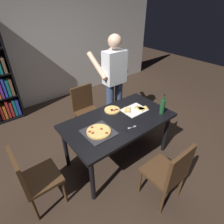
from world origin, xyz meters
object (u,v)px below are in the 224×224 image
(pepperoni_pizza_on_tray, at_px, (99,132))
(chair_near_camera, at_px, (170,172))
(chair_far_side, at_px, (86,107))
(kitchen_scissors, at_px, (127,129))
(second_pizza_plain, at_px, (112,110))
(person_serving_pizza, at_px, (114,80))
(wine_bottle, at_px, (163,106))
(chair_left_end, at_px, (32,177))
(dining_table, at_px, (118,124))

(pepperoni_pizza_on_tray, bearing_deg, chair_near_camera, -65.45)
(chair_far_side, relative_size, kitchen_scissors, 4.54)
(kitchen_scissors, xyz_separation_m, second_pizza_plain, (0.13, 0.48, 0.01))
(chair_far_side, xyz_separation_m, kitchen_scissors, (-0.05, -1.16, 0.24))
(person_serving_pizza, distance_m, wine_bottle, 0.99)
(chair_left_end, distance_m, second_pizza_plain, 1.40)
(chair_near_camera, relative_size, chair_far_side, 1.00)
(pepperoni_pizza_on_tray, distance_m, wine_bottle, 1.03)
(person_serving_pizza, bearing_deg, chair_near_camera, -106.54)
(chair_left_end, bearing_deg, person_serving_pizza, 21.78)
(chair_left_end, xyz_separation_m, second_pizza_plain, (1.35, 0.24, 0.25))
(chair_far_side, height_order, chair_left_end, same)
(second_pizza_plain, bearing_deg, dining_table, -107.96)
(dining_table, bearing_deg, person_serving_pizza, 55.49)
(dining_table, relative_size, person_serving_pizza, 0.90)
(kitchen_scissors, height_order, second_pizza_plain, second_pizza_plain)
(dining_table, xyz_separation_m, chair_near_camera, (-0.00, -0.92, -0.16))
(chair_near_camera, height_order, chair_left_end, same)
(dining_table, xyz_separation_m, kitchen_scissors, (-0.05, -0.24, 0.09))
(person_serving_pizza, height_order, wine_bottle, person_serving_pizza)
(dining_table, xyz_separation_m, pepperoni_pizza_on_tray, (-0.39, -0.07, 0.09))
(chair_left_end, bearing_deg, pepperoni_pizza_on_tray, -4.33)
(person_serving_pizza, xyz_separation_m, second_pizza_plain, (-0.40, -0.46, -0.24))
(chair_near_camera, relative_size, second_pizza_plain, 3.74)
(chair_near_camera, height_order, chair_far_side, same)
(wine_bottle, distance_m, second_pizza_plain, 0.75)
(chair_left_end, height_order, kitchen_scissors, chair_left_end)
(dining_table, height_order, chair_left_end, chair_left_end)
(chair_left_end, bearing_deg, wine_bottle, -8.29)
(person_serving_pizza, bearing_deg, chair_far_side, 155.43)
(chair_left_end, bearing_deg, chair_near_camera, -35.90)
(pepperoni_pizza_on_tray, relative_size, second_pizza_plain, 1.56)
(chair_near_camera, height_order, pepperoni_pizza_on_tray, chair_near_camera)
(kitchen_scissors, bearing_deg, person_serving_pizza, 60.38)
(chair_left_end, relative_size, kitchen_scissors, 4.54)
(chair_far_side, relative_size, chair_left_end, 1.00)
(chair_near_camera, distance_m, chair_far_side, 1.84)
(chair_left_end, distance_m, wine_bottle, 1.93)
(chair_near_camera, relative_size, person_serving_pizza, 0.51)
(person_serving_pizza, xyz_separation_m, pepperoni_pizza_on_tray, (-0.87, -0.77, -0.23))
(chair_near_camera, xyz_separation_m, pepperoni_pizza_on_tray, (-0.39, 0.85, 0.25))
(person_serving_pizza, height_order, kitchen_scissors, person_serving_pizza)
(dining_table, bearing_deg, wine_bottle, -24.24)
(dining_table, height_order, chair_near_camera, chair_near_camera)
(chair_near_camera, height_order, person_serving_pizza, person_serving_pizza)
(dining_table, xyz_separation_m, wine_bottle, (0.61, -0.27, 0.20))
(kitchen_scissors, bearing_deg, dining_table, 77.42)
(second_pizza_plain, bearing_deg, wine_bottle, -44.28)
(chair_far_side, bearing_deg, pepperoni_pizza_on_tray, -111.56)
(pepperoni_pizza_on_tray, bearing_deg, dining_table, 9.70)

